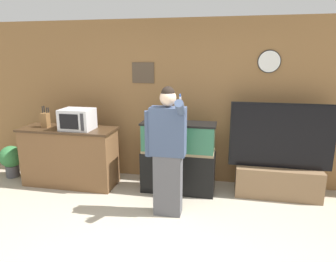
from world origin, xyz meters
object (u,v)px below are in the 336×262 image
at_px(microwave, 77,119).
at_px(potted_plant, 11,159).
at_px(knife_block, 45,120).
at_px(aquarium_on_stand, 178,157).
at_px(counter_island, 70,156).
at_px(person_standing, 167,150).
at_px(tv_on_stand, 278,170).

height_order(microwave, potted_plant, microwave).
distance_m(microwave, potted_plant, 1.57).
xyz_separation_m(microwave, potted_plant, (-1.36, 0.11, -0.77)).
xyz_separation_m(knife_block, aquarium_on_stand, (2.11, 0.10, -0.51)).
xyz_separation_m(counter_island, person_standing, (1.73, -0.62, 0.41)).
bearing_deg(aquarium_on_stand, knife_block, -177.16).
relative_size(aquarium_on_stand, person_standing, 0.66).
height_order(knife_block, tv_on_stand, tv_on_stand).
bearing_deg(microwave, knife_block, 177.12).
height_order(knife_block, potted_plant, knife_block).
relative_size(knife_block, potted_plant, 0.61).
height_order(knife_block, aquarium_on_stand, knife_block).
distance_m(counter_island, tv_on_stand, 3.23).
xyz_separation_m(counter_island, potted_plant, (-1.16, 0.07, -0.15)).
bearing_deg(microwave, tv_on_stand, 4.82).
height_order(tv_on_stand, potted_plant, tv_on_stand).
bearing_deg(person_standing, counter_island, 160.35).
height_order(counter_island, tv_on_stand, tv_on_stand).
height_order(counter_island, knife_block, knife_block).
relative_size(aquarium_on_stand, potted_plant, 2.02).
bearing_deg(potted_plant, tv_on_stand, 1.85).
relative_size(counter_island, microwave, 3.15).
xyz_separation_m(knife_block, potted_plant, (-0.79, 0.08, -0.74)).
height_order(counter_island, potted_plant, counter_island).
xyz_separation_m(aquarium_on_stand, person_standing, (-0.02, -0.71, 0.33)).
bearing_deg(counter_island, tv_on_stand, 3.82).
height_order(aquarium_on_stand, tv_on_stand, tv_on_stand).
distance_m(knife_block, tv_on_stand, 3.65).
bearing_deg(knife_block, person_standing, -16.15).
bearing_deg(tv_on_stand, aquarium_on_stand, -175.27).
bearing_deg(tv_on_stand, microwave, -175.18).
relative_size(microwave, potted_plant, 0.87).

